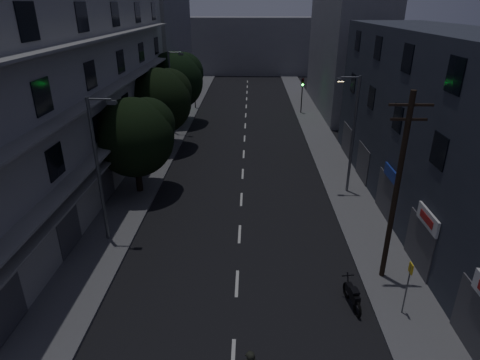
{
  "coord_description": "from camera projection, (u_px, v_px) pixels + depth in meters",
  "views": [
    {
      "loc": [
        0.56,
        -9.07,
        12.32
      ],
      "look_at": [
        0.0,
        12.0,
        3.0
      ],
      "focal_mm": 30.0,
      "sensor_mm": 36.0,
      "label": 1
    }
  ],
  "objects": [
    {
      "name": "ground",
      "position": [
        244.0,
        152.0,
        36.14
      ],
      "size": [
        160.0,
        160.0,
        0.0
      ],
      "primitive_type": "plane",
      "color": "black",
      "rests_on": "ground"
    },
    {
      "name": "sidewalk_left",
      "position": [
        161.0,
        151.0,
        36.29
      ],
      "size": [
        3.0,
        90.0,
        0.15
      ],
      "primitive_type": "cube",
      "color": "#565659",
      "rests_on": "ground"
    },
    {
      "name": "sidewalk_right",
      "position": [
        327.0,
        152.0,
        35.93
      ],
      "size": [
        3.0,
        90.0,
        0.15
      ],
      "primitive_type": "cube",
      "color": "#565659",
      "rests_on": "ground"
    },
    {
      "name": "lane_markings",
      "position": [
        245.0,
        132.0,
        41.85
      ],
      "size": [
        0.15,
        60.5,
        0.01
      ],
      "color": "beige",
      "rests_on": "ground"
    },
    {
      "name": "building_left",
      "position": [
        66.0,
        89.0,
        27.21
      ],
      "size": [
        7.0,
        36.0,
        14.0
      ],
      "color": "#9E9D99",
      "rests_on": "ground"
    },
    {
      "name": "building_right",
      "position": [
        444.0,
        130.0,
        23.57
      ],
      "size": [
        6.19,
        28.0,
        11.0
      ],
      "color": "#2C303C",
      "rests_on": "ground"
    },
    {
      "name": "building_far_left",
      "position": [
        159.0,
        38.0,
        54.22
      ],
      "size": [
        6.0,
        20.0,
        16.0
      ],
      "primitive_type": "cube",
      "color": "slate",
      "rests_on": "ground"
    },
    {
      "name": "building_far_right",
      "position": [
        345.0,
        55.0,
        48.76
      ],
      "size": [
        6.0,
        20.0,
        13.0
      ],
      "primitive_type": "cube",
      "color": "slate",
      "rests_on": "ground"
    },
    {
      "name": "building_far_end",
      "position": [
        248.0,
        46.0,
        75.26
      ],
      "size": [
        24.0,
        8.0,
        10.0
      ],
      "primitive_type": "cube",
      "color": "slate",
      "rests_on": "ground"
    },
    {
      "name": "tree_near",
      "position": [
        135.0,
        134.0,
        26.82
      ],
      "size": [
        5.35,
        5.35,
        6.59
      ],
      "color": "black",
      "rests_on": "sidewalk_left"
    },
    {
      "name": "tree_mid",
      "position": [
        159.0,
        99.0,
        35.25
      ],
      "size": [
        5.79,
        5.79,
        7.12
      ],
      "color": "black",
      "rests_on": "sidewalk_left"
    },
    {
      "name": "tree_far",
      "position": [
        175.0,
        79.0,
        42.78
      ],
      "size": [
        6.16,
        6.16,
        7.61
      ],
      "color": "black",
      "rests_on": "sidewalk_left"
    },
    {
      "name": "traffic_signal_far_right",
      "position": [
        302.0,
        88.0,
        47.39
      ],
      "size": [
        0.28,
        0.37,
        4.1
      ],
      "color": "black",
      "rests_on": "sidewalk_right"
    },
    {
      "name": "traffic_signal_far_left",
      "position": [
        194.0,
        84.0,
        49.69
      ],
      "size": [
        0.28,
        0.37,
        4.1
      ],
      "color": "black",
      "rests_on": "sidewalk_left"
    },
    {
      "name": "street_lamp_left_near",
      "position": [
        99.0,
        165.0,
        20.86
      ],
      "size": [
        1.51,
        0.25,
        8.0
      ],
      "color": "#5B5F63",
      "rests_on": "sidewalk_left"
    },
    {
      "name": "street_lamp_right",
      "position": [
        352.0,
        130.0,
        26.59
      ],
      "size": [
        1.51,
        0.25,
        8.0
      ],
      "color": "slate",
      "rests_on": "sidewalk_right"
    },
    {
      "name": "street_lamp_left_far",
      "position": [
        172.0,
        89.0,
        39.27
      ],
      "size": [
        1.51,
        0.25,
        8.0
      ],
      "color": "#515558",
      "rests_on": "sidewalk_left"
    },
    {
      "name": "utility_pole",
      "position": [
        397.0,
        187.0,
        17.69
      ],
      "size": [
        1.8,
        0.24,
        9.0
      ],
      "color": "black",
      "rests_on": "sidewalk_right"
    },
    {
      "name": "bus_stop_sign",
      "position": [
        409.0,
        279.0,
        16.51
      ],
      "size": [
        0.06,
        0.35,
        2.52
      ],
      "color": "#595B60",
      "rests_on": "sidewalk_right"
    },
    {
      "name": "motorcycle",
      "position": [
        352.0,
        296.0,
        17.66
      ],
      "size": [
        0.61,
        1.98,
        1.28
      ],
      "rotation": [
        0.0,
        0.0,
        0.15
      ],
      "color": "black",
      "rests_on": "ground"
    }
  ]
}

